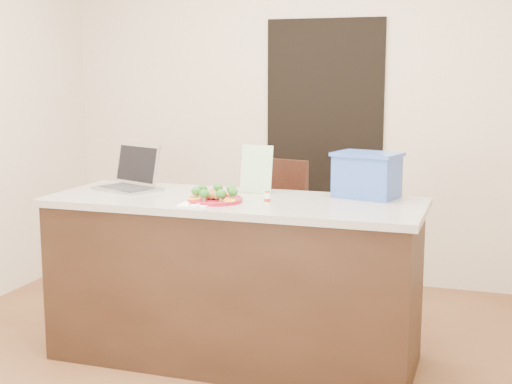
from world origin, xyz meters
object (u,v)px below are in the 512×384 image
(napkin, at_px, (196,204))
(blue_box, at_px, (367,175))
(island, at_px, (234,280))
(plate, at_px, (215,199))
(yogurt_bottle, at_px, (267,199))
(chair, at_px, (272,226))
(laptop, at_px, (132,177))

(napkin, bearing_deg, blue_box, 32.05)
(island, xyz_separation_m, plate, (-0.06, -0.12, 0.47))
(blue_box, bearing_deg, yogurt_bottle, -126.78)
(napkin, relative_size, chair, 0.15)
(laptop, bearing_deg, plate, 0.58)
(plate, xyz_separation_m, blue_box, (0.74, 0.39, 0.11))
(napkin, bearing_deg, chair, 85.95)
(plate, relative_size, chair, 0.29)
(plate, height_order, yogurt_bottle, yogurt_bottle)
(island, distance_m, napkin, 0.53)
(chair, bearing_deg, yogurt_bottle, -61.21)
(island, bearing_deg, napkin, -117.89)
(plate, relative_size, laptop, 0.68)
(plate, height_order, blue_box, blue_box)
(laptop, distance_m, chair, 1.06)
(blue_box, bearing_deg, plate, -138.48)
(island, relative_size, laptop, 4.74)
(island, xyz_separation_m, laptop, (-0.69, 0.14, 0.53))
(island, relative_size, blue_box, 5.21)
(island, bearing_deg, chair, 92.90)
(plate, xyz_separation_m, napkin, (-0.06, -0.11, -0.01))
(yogurt_bottle, bearing_deg, napkin, -159.50)
(napkin, relative_size, laptop, 0.36)
(yogurt_bottle, bearing_deg, blue_box, 39.34)
(yogurt_bottle, bearing_deg, laptop, 165.47)
(yogurt_bottle, xyz_separation_m, chair, (-0.27, 0.97, -0.37))
(island, relative_size, chair, 2.01)
(island, xyz_separation_m, chair, (-0.04, 0.87, 0.12))
(laptop, height_order, blue_box, laptop)
(island, relative_size, plate, 6.95)
(laptop, distance_m, blue_box, 1.38)
(island, height_order, plate, plate)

